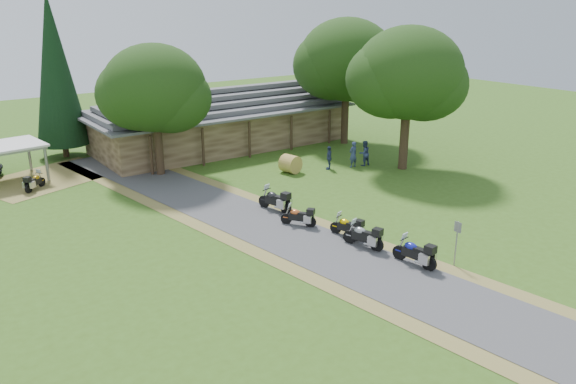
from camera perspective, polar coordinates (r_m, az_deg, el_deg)
ground at (r=25.76m, az=8.10°, el=-7.75°), size 120.00×120.00×0.00m
driveway at (r=28.20m, az=1.73°, el=-5.15°), size 51.95×51.95×0.00m
lodge at (r=47.00m, az=-6.90°, el=7.57°), size 21.40×9.40×4.90m
motorcycle_row_a at (r=26.22m, az=12.73°, el=-5.88°), size 0.95×2.10×1.38m
motorcycle_row_b at (r=27.63m, az=7.66°, el=-4.32°), size 1.15×2.06×1.34m
motorcycle_row_c at (r=28.77m, az=6.06°, el=-3.42°), size 1.06×1.89×1.23m
motorcycle_row_d at (r=30.02m, az=1.06°, el=-2.39°), size 1.46×1.77×1.20m
motorcycle_row_e at (r=32.15m, az=-1.35°, el=-0.70°), size 1.19×2.22×1.45m
motorcycle_carport_a at (r=39.33m, az=-24.34°, el=1.04°), size 1.66×1.60×1.19m
person_a at (r=41.02m, az=6.64°, el=4.04°), size 0.66×0.49×2.23m
person_b at (r=41.54m, az=7.76°, el=4.14°), size 0.63×0.46×2.18m
person_c at (r=40.34m, az=4.20°, el=3.69°), size 0.68×0.69×1.99m
hay_bale at (r=39.50m, az=0.25°, el=2.88°), size 1.46×1.38×1.27m
sign_post at (r=26.49m, az=16.71°, el=-5.06°), size 0.39×0.06×2.16m
oak_lodge_left at (r=39.18m, az=-13.29°, el=8.58°), size 6.90×6.90×9.70m
oak_lodge_right at (r=47.43m, az=5.94°, el=11.61°), size 7.92×7.92×11.28m
oak_driveway at (r=40.33m, az=12.03°, el=9.90°), size 7.52×7.52×11.03m
cedar_near at (r=46.10m, az=-22.49°, el=10.80°), size 3.92×3.92×12.36m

